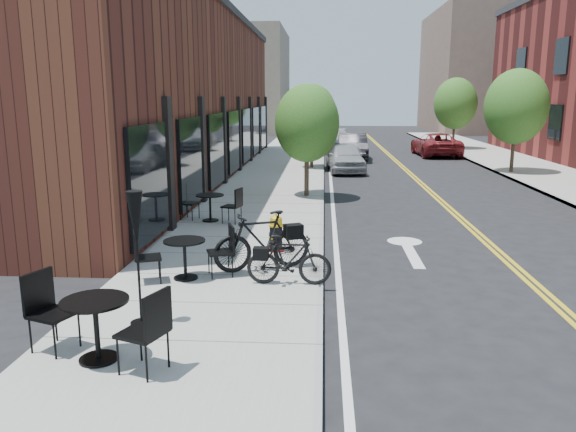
{
  "coord_description": "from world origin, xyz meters",
  "views": [
    {
      "loc": [
        -0.02,
        -10.26,
        3.49
      ],
      "look_at": [
        -0.76,
        1.41,
        1.0
      ],
      "focal_mm": 35.0,
      "sensor_mm": 36.0,
      "label": 1
    }
  ],
  "objects": [
    {
      "name": "bistro_set_b",
      "position": [
        -2.6,
        -0.26,
        0.61
      ],
      "size": [
        1.85,
        1.05,
        0.98
      ],
      "rotation": [
        0.0,
        0.0,
        0.35
      ],
      "color": "black",
      "rests_on": "sidewalk_near"
    },
    {
      "name": "tree_near_b",
      "position": [
        -0.6,
        17.0,
        2.71
      ],
      "size": [
        2.3,
        2.3,
        3.98
      ],
      "color": "#382B1E",
      "rests_on": "sidewalk_near"
    },
    {
      "name": "bistro_set_a",
      "position": [
        -2.92,
        -3.65,
        0.66
      ],
      "size": [
        2.04,
        1.18,
        1.08
      ],
      "rotation": [
        0.0,
        0.0,
        -0.36
      ],
      "color": "black",
      "rests_on": "sidewalk_near"
    },
    {
      "name": "tree_near_d",
      "position": [
        -0.6,
        33.0,
        2.79
      ],
      "size": [
        2.4,
        2.4,
        4.11
      ],
      "color": "#382B1E",
      "rests_on": "sidewalk_near"
    },
    {
      "name": "bicycle_left",
      "position": [
        -1.21,
        0.37,
        0.71
      ],
      "size": [
        2.03,
        1.28,
        1.18
      ],
      "primitive_type": "imported",
      "rotation": [
        0.0,
        0.0,
        -1.17
      ],
      "color": "black",
      "rests_on": "sidewalk_near"
    },
    {
      "name": "parked_car_b",
      "position": [
        1.6,
        21.71,
        0.74
      ],
      "size": [
        1.57,
        4.47,
        1.47
      ],
      "primitive_type": "imported",
      "rotation": [
        0.0,
        0.0,
        -0.0
      ],
      "color": "black",
      "rests_on": "ground"
    },
    {
      "name": "building_near",
      "position": [
        -6.5,
        14.0,
        3.5
      ],
      "size": [
        5.0,
        28.0,
        7.0
      ],
      "primitive_type": "cube",
      "color": "#411B15",
      "rests_on": "ground"
    },
    {
      "name": "tree_near_a",
      "position": [
        -0.6,
        9.0,
        2.6
      ],
      "size": [
        2.2,
        2.2,
        3.81
      ],
      "color": "#382B1E",
      "rests_on": "sidewalk_near"
    },
    {
      "name": "sidewalk_near",
      "position": [
        -2.0,
        10.0,
        0.06
      ],
      "size": [
        4.0,
        70.0,
        0.12
      ],
      "primitive_type": "cube",
      "color": "#9E9B93",
      "rests_on": "ground"
    },
    {
      "name": "parked_car_far",
      "position": [
        6.7,
        24.1,
        0.69
      ],
      "size": [
        2.49,
        5.04,
        1.37
      ],
      "primitive_type": "imported",
      "rotation": [
        0.0,
        0.0,
        3.18
      ],
      "color": "maroon",
      "rests_on": "ground"
    },
    {
      "name": "bg_building_left",
      "position": [
        -8.0,
        48.0,
        5.0
      ],
      "size": [
        8.0,
        14.0,
        10.0
      ],
      "primitive_type": "cube",
      "color": "#726656",
      "rests_on": "ground"
    },
    {
      "name": "tree_near_c",
      "position": [
        -0.6,
        25.0,
        2.53
      ],
      "size": [
        2.1,
        2.1,
        3.67
      ],
      "color": "#382B1E",
      "rests_on": "sidewalk_near"
    },
    {
      "name": "bicycle_right",
      "position": [
        -0.63,
        -0.48,
        0.59
      ],
      "size": [
        1.55,
        0.45,
        0.93
      ],
      "primitive_type": "imported",
      "rotation": [
        0.0,
        0.0,
        1.56
      ],
      "color": "black",
      "rests_on": "sidewalk_near"
    },
    {
      "name": "tree_far_b",
      "position": [
        8.6,
        16.0,
        3.06
      ],
      "size": [
        2.8,
        2.8,
        4.62
      ],
      "color": "#382B1E",
      "rests_on": "sidewalk_far"
    },
    {
      "name": "fire_hydrant",
      "position": [
        -1.05,
        1.78,
        0.52
      ],
      "size": [
        0.42,
        0.42,
        0.84
      ],
      "rotation": [
        0.0,
        0.0,
        0.15
      ],
      "color": "maroon",
      "rests_on": "sidewalk_near"
    },
    {
      "name": "parked_car_c",
      "position": [
        0.8,
        27.55,
        0.69
      ],
      "size": [
        2.16,
        4.85,
        1.38
      ],
      "primitive_type": "imported",
      "rotation": [
        0.0,
        0.0,
        0.05
      ],
      "color": "#B7B8BC",
      "rests_on": "ground"
    },
    {
      "name": "tree_far_c",
      "position": [
        8.6,
        28.0,
        3.06
      ],
      "size": [
        2.8,
        2.8,
        4.62
      ],
      "color": "#382B1E",
      "rests_on": "sidewalk_far"
    },
    {
      "name": "bg_building_right",
      "position": [
        16.0,
        50.0,
        6.0
      ],
      "size": [
        10.0,
        16.0,
        12.0
      ],
      "primitive_type": "cube",
      "color": "brown",
      "rests_on": "ground"
    },
    {
      "name": "bistro_set_c",
      "position": [
        -3.13,
        4.75,
        0.6
      ],
      "size": [
        1.82,
        0.96,
        0.96
      ],
      "rotation": [
        0.0,
        0.0,
        -0.3
      ],
      "color": "black",
      "rests_on": "sidewalk_near"
    },
    {
      "name": "parked_car_a",
      "position": [
        1.0,
        16.35,
        0.69
      ],
      "size": [
        1.94,
        4.17,
        1.38
      ],
      "primitive_type": "imported",
      "rotation": [
        0.0,
        0.0,
        0.08
      ],
      "color": "#9FA3A7",
      "rests_on": "ground"
    },
    {
      "name": "ground",
      "position": [
        0.0,
        0.0,
        0.0
      ],
      "size": [
        120.0,
        120.0,
        0.0
      ],
      "primitive_type": "plane",
      "color": "black",
      "rests_on": "ground"
    },
    {
      "name": "patio_umbrella",
      "position": [
        -2.74,
        -2.45,
        1.58
      ],
      "size": [
        0.33,
        0.33,
        2.04
      ],
      "color": "black",
      "rests_on": "sidewalk_near"
    }
  ]
}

